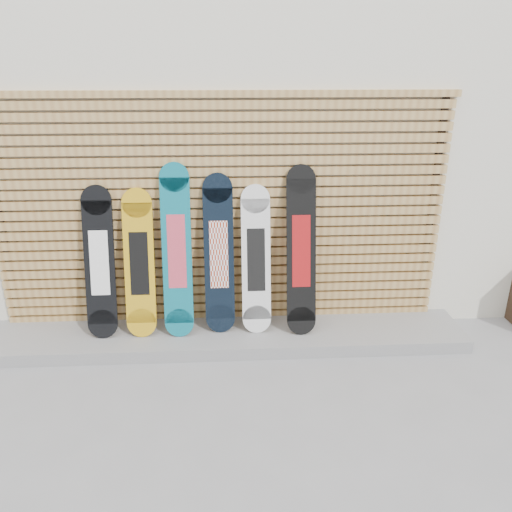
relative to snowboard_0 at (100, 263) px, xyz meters
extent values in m
plane|color=gray|center=(1.26, -0.76, -0.81)|extent=(80.00, 80.00, 0.00)
cube|color=beige|center=(1.76, 2.74, 0.99)|extent=(12.00, 5.00, 3.60)
cube|color=gray|center=(1.11, -0.08, -0.75)|extent=(4.60, 0.70, 0.12)
cube|color=#A87F46|center=(1.11, 0.21, -0.67)|extent=(4.20, 0.05, 0.08)
cube|color=#A87F46|center=(1.11, 0.21, -0.57)|extent=(4.20, 0.05, 0.08)
cube|color=#A87F46|center=(1.11, 0.21, -0.48)|extent=(4.20, 0.05, 0.07)
cube|color=#A87F46|center=(1.11, 0.21, -0.38)|extent=(4.20, 0.05, 0.07)
cube|color=#A87F46|center=(1.11, 0.21, -0.28)|extent=(4.20, 0.05, 0.07)
cube|color=#A87F46|center=(1.11, 0.21, -0.19)|extent=(4.20, 0.05, 0.07)
cube|color=#A87F46|center=(1.11, 0.21, -0.09)|extent=(4.20, 0.05, 0.07)
cube|color=#A87F46|center=(1.11, 0.21, 0.01)|extent=(4.20, 0.05, 0.07)
cube|color=#A87F46|center=(1.11, 0.21, 0.11)|extent=(4.20, 0.05, 0.07)
cube|color=#A87F46|center=(1.11, 0.21, 0.20)|extent=(4.20, 0.05, 0.08)
cube|color=#A87F46|center=(1.11, 0.21, 0.30)|extent=(4.20, 0.05, 0.08)
cube|color=#A87F46|center=(1.11, 0.21, 0.40)|extent=(4.20, 0.05, 0.08)
cube|color=#A87F46|center=(1.11, 0.21, 0.49)|extent=(4.20, 0.05, 0.08)
cube|color=#A87F46|center=(1.11, 0.21, 0.59)|extent=(4.20, 0.05, 0.08)
cube|color=#A87F46|center=(1.11, 0.21, 0.69)|extent=(4.20, 0.05, 0.08)
cube|color=#A87F46|center=(1.11, 0.21, 0.78)|extent=(4.20, 0.05, 0.08)
cube|color=#A87F46|center=(1.11, 0.21, 0.88)|extent=(4.20, 0.05, 0.08)
cube|color=#A87F46|center=(1.11, 0.21, 0.98)|extent=(4.20, 0.05, 0.08)
cube|color=#A87F46|center=(1.11, 0.21, 1.08)|extent=(4.20, 0.05, 0.08)
cube|color=#A87F46|center=(1.11, 0.21, 1.17)|extent=(4.20, 0.05, 0.08)
cube|color=#A87F46|center=(1.11, 0.21, 1.27)|extent=(4.20, 0.05, 0.08)
cube|color=#A87F46|center=(1.11, 0.21, 1.37)|extent=(4.20, 0.05, 0.08)
cube|color=black|center=(-0.91, 0.23, 0.31)|extent=(0.06, 0.04, 2.23)
cube|color=black|center=(3.13, 0.23, 0.31)|extent=(0.06, 0.04, 2.23)
cube|color=#A87F46|center=(1.11, 0.21, 1.46)|extent=(4.26, 0.07, 0.06)
cube|color=black|center=(0.00, 0.00, 0.00)|extent=(0.27, 0.29, 1.11)
cylinder|color=black|center=(0.00, -0.14, -0.55)|extent=(0.27, 0.09, 0.27)
cylinder|color=black|center=(0.00, 0.14, 0.55)|extent=(0.27, 0.09, 0.27)
cube|color=white|center=(0.00, 0.00, 0.00)|extent=(0.17, 0.17, 0.58)
cube|color=gold|center=(0.36, 0.00, -0.02)|extent=(0.27, 0.29, 1.08)
cylinder|color=gold|center=(0.36, -0.13, -0.55)|extent=(0.27, 0.09, 0.27)
cylinder|color=gold|center=(0.36, 0.14, 0.52)|extent=(0.27, 0.09, 0.27)
cube|color=black|center=(0.36, 0.00, -0.02)|extent=(0.17, 0.17, 0.57)
cube|color=#0C6578|center=(0.71, 0.00, 0.10)|extent=(0.27, 0.31, 1.31)
cylinder|color=#0C6578|center=(0.71, -0.15, -0.56)|extent=(0.27, 0.08, 0.27)
cylinder|color=#0C6578|center=(0.71, 0.14, 0.75)|extent=(0.27, 0.08, 0.27)
cube|color=#DB4D61|center=(0.71, 0.00, 0.10)|extent=(0.17, 0.17, 0.67)
cube|color=black|center=(1.09, 0.03, 0.05)|extent=(0.27, 0.26, 1.21)
cylinder|color=black|center=(1.09, -0.09, -0.55)|extent=(0.27, 0.07, 0.27)
cylinder|color=black|center=(1.09, 0.14, 0.65)|extent=(0.27, 0.07, 0.27)
cube|color=white|center=(1.09, 0.03, 0.05)|extent=(0.17, 0.15, 0.62)
cube|color=silver|center=(1.43, 0.01, -0.01)|extent=(0.27, 0.28, 1.11)
cylinder|color=silver|center=(1.43, -0.12, -0.56)|extent=(0.27, 0.08, 0.27)
cylinder|color=silver|center=(1.43, 0.14, 0.54)|extent=(0.27, 0.08, 0.27)
cube|color=black|center=(1.43, 0.01, -0.01)|extent=(0.17, 0.16, 0.58)
cube|color=black|center=(1.85, -0.02, 0.08)|extent=(0.27, 0.33, 1.28)
cylinder|color=black|center=(1.85, -0.17, -0.56)|extent=(0.27, 0.09, 0.27)
cylinder|color=black|center=(1.85, 0.14, 0.72)|extent=(0.27, 0.09, 0.27)
cube|color=maroon|center=(1.85, -0.02, 0.08)|extent=(0.17, 0.18, 0.65)
camera|label=1|loc=(1.19, -4.29, 1.70)|focal=35.00mm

